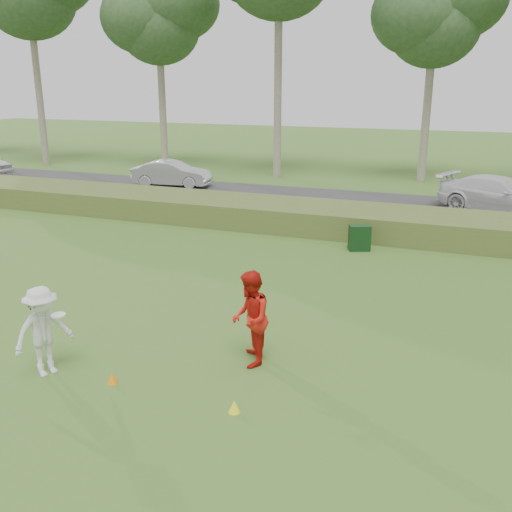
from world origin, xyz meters
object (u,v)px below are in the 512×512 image
at_px(cone_orange, 112,378).
at_px(car_mid, 172,173).
at_px(cone_yellow, 234,406).
at_px(player_red, 250,319).
at_px(car_right, 501,195).
at_px(utility_cabinet, 359,238).
at_px(player_white, 43,331).

distance_m(cone_orange, car_mid, 20.41).
bearing_deg(cone_yellow, player_red, 102.77).
bearing_deg(car_right, cone_orange, -178.71).
relative_size(cone_yellow, utility_cabinet, 0.26).
relative_size(player_white, car_right, 0.34).
bearing_deg(cone_orange, car_mid, 115.96).
xyz_separation_m(player_white, car_right, (8.40, 17.93, -0.08)).
relative_size(player_red, cone_yellow, 8.49).
relative_size(player_white, player_red, 0.92).
xyz_separation_m(utility_cabinet, car_mid, (-11.49, 8.03, 0.31)).
bearing_deg(car_right, car_mid, 110.86).
bearing_deg(cone_orange, car_right, 68.49).
bearing_deg(player_red, car_right, 142.79).
distance_m(player_white, player_red, 3.92).
height_order(player_red, car_right, player_red).
relative_size(player_white, car_mid, 0.43).
bearing_deg(car_mid, player_white, -166.94).
xyz_separation_m(player_red, cone_yellow, (0.40, -1.75, -0.84)).
bearing_deg(car_right, player_white, 177.70).
height_order(cone_orange, utility_cabinet, utility_cabinet).
height_order(player_red, cone_orange, player_red).
distance_m(cone_yellow, car_mid, 21.68).
bearing_deg(car_mid, cone_yellow, -157.34).
bearing_deg(player_white, car_right, -0.28).
bearing_deg(player_white, utility_cabinet, 4.11).
height_order(utility_cabinet, car_mid, car_mid).
relative_size(cone_orange, car_mid, 0.05).
xyz_separation_m(player_red, car_right, (4.91, 16.13, -0.15)).
distance_m(player_white, utility_cabinet, 11.17).
xyz_separation_m(player_white, car_mid, (-7.55, 18.47, -0.15)).
relative_size(player_white, cone_yellow, 7.84).
relative_size(car_mid, car_right, 0.79).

